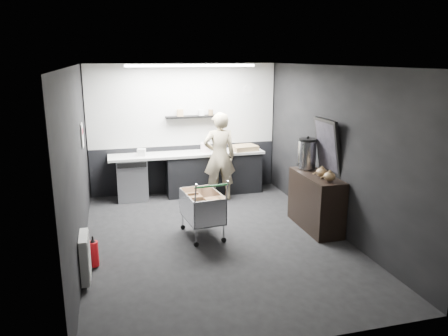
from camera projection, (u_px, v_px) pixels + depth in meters
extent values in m
plane|color=black|center=(216.00, 239.00, 6.98)|extent=(5.50, 5.50, 0.00)
plane|color=beige|center=(215.00, 66.00, 6.31)|extent=(5.50, 5.50, 0.00)
plane|color=black|center=(184.00, 129.00, 9.22)|extent=(5.50, 0.00, 5.50)
plane|color=black|center=(285.00, 220.00, 4.07)|extent=(5.50, 0.00, 5.50)
plane|color=black|center=(77.00, 165.00, 6.15)|extent=(0.00, 5.50, 5.50)
plane|color=black|center=(334.00, 150.00, 7.14)|extent=(0.00, 5.50, 5.50)
cube|color=#B8B8B3|center=(184.00, 105.00, 9.08)|extent=(3.95, 0.02, 1.70)
cube|color=black|center=(185.00, 168.00, 9.41)|extent=(3.95, 0.02, 1.00)
cube|color=black|center=(194.00, 117.00, 9.08)|extent=(1.20, 0.22, 0.04)
cylinder|color=silver|center=(248.00, 89.00, 9.34)|extent=(0.20, 0.03, 0.20)
cube|color=silver|center=(82.00, 135.00, 7.32)|extent=(0.02, 0.30, 0.40)
cube|color=red|center=(82.00, 131.00, 7.30)|extent=(0.02, 0.22, 0.10)
cube|color=silver|center=(85.00, 257.00, 5.56)|extent=(0.10, 0.50, 0.60)
cube|color=white|center=(191.00, 66.00, 8.05)|extent=(2.40, 0.20, 0.04)
cube|color=black|center=(213.00, 173.00, 9.28)|extent=(2.00, 0.56, 0.85)
cube|color=beige|center=(187.00, 154.00, 9.03)|extent=(3.20, 0.60, 0.05)
cube|color=#9EA0A5|center=(132.00, 179.00, 8.85)|extent=(0.60, 0.58, 0.85)
cube|color=black|center=(132.00, 165.00, 8.48)|extent=(0.56, 0.02, 0.10)
imported|color=beige|center=(220.00, 156.00, 8.74)|extent=(0.68, 0.47, 1.78)
cube|color=silver|center=(202.00, 218.00, 7.04)|extent=(0.62, 0.88, 0.02)
cube|color=silver|center=(186.00, 207.00, 6.92)|extent=(0.11, 0.82, 0.44)
cube|color=silver|center=(218.00, 205.00, 7.05)|extent=(0.11, 0.82, 0.44)
cube|color=silver|center=(208.00, 214.00, 6.61)|extent=(0.53, 0.08, 0.44)
cube|color=silver|center=(197.00, 198.00, 7.37)|extent=(0.53, 0.08, 0.44)
cylinder|color=silver|center=(193.00, 236.00, 6.67)|extent=(0.02, 0.02, 0.29)
cylinder|color=silver|center=(222.00, 233.00, 6.78)|extent=(0.02, 0.02, 0.29)
cylinder|color=silver|center=(185.00, 219.00, 7.37)|extent=(0.02, 0.02, 0.29)
cylinder|color=silver|center=(211.00, 217.00, 7.48)|extent=(0.02, 0.02, 0.29)
cylinder|color=green|center=(208.00, 186.00, 6.44)|extent=(0.53, 0.09, 0.03)
cube|color=brown|center=(194.00, 205.00, 7.05)|extent=(0.26, 0.32, 0.37)
cube|color=brown|center=(212.00, 210.00, 6.92)|extent=(0.24, 0.29, 0.33)
cylinder|color=black|center=(193.00, 244.00, 6.70)|extent=(0.08, 0.04, 0.08)
cylinder|color=black|center=(185.00, 226.00, 7.40)|extent=(0.08, 0.04, 0.08)
cylinder|color=black|center=(222.00, 241.00, 6.81)|extent=(0.08, 0.04, 0.08)
cylinder|color=black|center=(211.00, 224.00, 7.51)|extent=(0.08, 0.04, 0.08)
cube|color=black|center=(316.00, 202.00, 7.34)|extent=(0.47, 1.24, 0.93)
cylinder|color=silver|center=(307.00, 154.00, 7.54)|extent=(0.31, 0.31, 0.48)
cylinder|color=black|center=(308.00, 140.00, 7.48)|extent=(0.31, 0.31, 0.04)
sphere|color=black|center=(308.00, 137.00, 7.47)|extent=(0.05, 0.05, 0.05)
ellipsoid|color=brown|center=(322.00, 172.00, 7.05)|extent=(0.19, 0.19, 0.15)
ellipsoid|color=brown|center=(329.00, 177.00, 6.81)|extent=(0.19, 0.19, 0.15)
cube|color=black|center=(328.00, 146.00, 7.20)|extent=(0.21, 0.72, 0.92)
cube|color=black|center=(326.00, 146.00, 7.20)|extent=(0.15, 0.62, 0.80)
cylinder|color=red|center=(94.00, 254.00, 6.00)|extent=(0.13, 0.13, 0.35)
cone|color=black|center=(93.00, 240.00, 5.95)|extent=(0.09, 0.09, 0.05)
cylinder|color=black|center=(93.00, 238.00, 5.94)|extent=(0.03, 0.03, 0.05)
cube|color=#997B51|center=(244.00, 148.00, 9.26)|extent=(0.57, 0.47, 0.10)
cylinder|color=white|center=(205.00, 147.00, 9.09)|extent=(0.19, 0.19, 0.19)
cube|color=silver|center=(141.00, 152.00, 8.72)|extent=(0.18, 0.15, 0.14)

